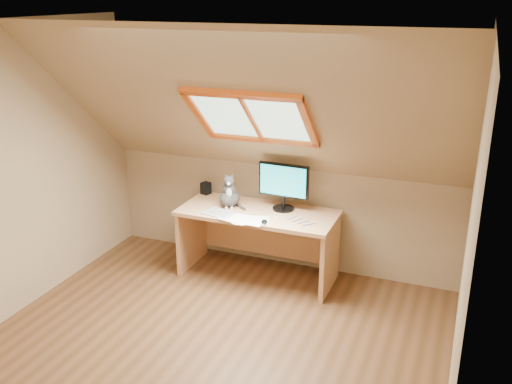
% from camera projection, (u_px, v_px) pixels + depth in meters
% --- Properties ---
extents(ground, '(3.50, 3.50, 0.00)m').
position_uv_depth(ground, '(201.00, 358.00, 4.27)').
color(ground, brown).
rests_on(ground, ground).
extents(room_shell, '(3.52, 3.52, 2.41)m').
position_uv_depth(room_shell, '(187.00, 180.00, 3.71)').
color(room_shell, tan).
rests_on(room_shell, ground).
extents(desk, '(1.46, 0.64, 0.67)m').
position_uv_depth(desk, '(260.00, 229.00, 5.41)').
color(desk, tan).
rests_on(desk, ground).
extents(monitor, '(0.48, 0.20, 0.44)m').
position_uv_depth(monitor, '(284.00, 184.00, 5.23)').
color(monitor, black).
rests_on(monitor, desk).
extents(cat, '(0.25, 0.27, 0.34)m').
position_uv_depth(cat, '(229.00, 194.00, 5.36)').
color(cat, '#433F3B').
rests_on(cat, desk).
extents(desk_speaker, '(0.10, 0.10, 0.12)m').
position_uv_depth(desk_speaker, '(206.00, 188.00, 5.71)').
color(desk_speaker, black).
rests_on(desk_speaker, desk).
extents(graphics_tablet, '(0.30, 0.24, 0.01)m').
position_uv_depth(graphics_tablet, '(219.00, 213.00, 5.21)').
color(graphics_tablet, '#B2B2B7').
rests_on(graphics_tablet, desk).
extents(mouse, '(0.08, 0.11, 0.03)m').
position_uv_depth(mouse, '(264.00, 222.00, 4.99)').
color(mouse, black).
rests_on(mouse, desk).
extents(papers, '(0.35, 0.30, 0.01)m').
position_uv_depth(papers, '(244.00, 220.00, 5.06)').
color(papers, white).
rests_on(papers, desk).
extents(cables, '(0.51, 0.26, 0.01)m').
position_uv_depth(cables, '(290.00, 220.00, 5.05)').
color(cables, silver).
rests_on(cables, desk).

